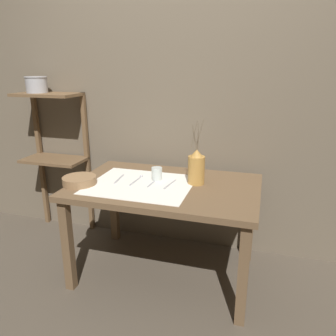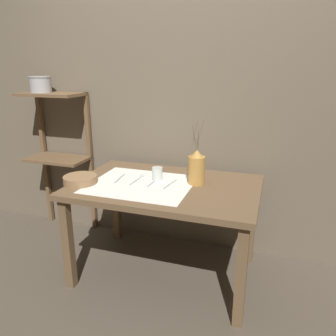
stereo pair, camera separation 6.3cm
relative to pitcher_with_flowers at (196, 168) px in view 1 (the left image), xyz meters
name	(u,v)px [view 1 (the left image)]	position (x,y,z in m)	size (l,w,h in m)	color
ground_plane	(166,272)	(-0.20, -0.08, -0.81)	(12.00, 12.00, 0.00)	brown
stone_wall_back	(185,103)	(-0.20, 0.45, 0.39)	(7.00, 0.06, 2.40)	#6B5E4C
wooden_table	(165,196)	(-0.20, -0.08, -0.20)	(1.27, 0.83, 0.70)	brown
wooden_shelf_unit	(55,139)	(-1.31, 0.29, 0.06)	(0.53, 0.30, 1.27)	brown
linen_cloth	(141,184)	(-0.36, -0.13, -0.11)	(0.69, 0.58, 0.00)	white
pitcher_with_flowers	(196,168)	(0.00, 0.00, 0.00)	(0.11, 0.11, 0.45)	#B7843D
wooden_bowl	(80,181)	(-0.76, -0.24, -0.09)	(0.23, 0.23, 0.05)	#8E6B47
glass_tumbler_near	(157,174)	(-0.28, -0.01, -0.07)	(0.08, 0.08, 0.09)	silver
fork_outer	(119,179)	(-0.54, -0.08, -0.11)	(0.03, 0.20, 0.00)	#A8A8AD
spoon_inner	(139,178)	(-0.41, -0.02, -0.11)	(0.03, 0.21, 0.02)	#A8A8AD
spoon_outer	(156,180)	(-0.28, -0.02, -0.11)	(0.03, 0.21, 0.02)	#A8A8AD
fork_inner	(170,184)	(-0.16, -0.08, -0.11)	(0.04, 0.20, 0.00)	#A8A8AD
metal_pot_large	(36,84)	(-1.41, 0.25, 0.52)	(0.18, 0.18, 0.13)	#A8A8AD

